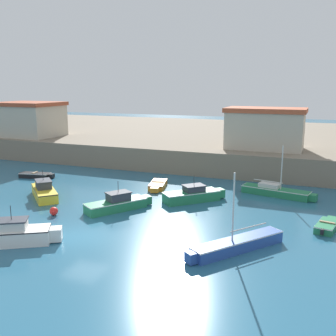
{
  "coord_description": "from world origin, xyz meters",
  "views": [
    {
      "loc": [
        14.04,
        -20.41,
        9.7
      ],
      "look_at": [
        0.67,
        13.3,
        2.0
      ],
      "focal_mm": 42.0,
      "sensor_mm": 36.0,
      "label": 1
    }
  ],
  "objects": [
    {
      "name": "motorboat_yellow_3",
      "position": [
        -8.35,
        6.5,
        0.57
      ],
      "size": [
        4.89,
        4.71,
        2.44
      ],
      "color": "yellow",
      "rests_on": "ground"
    },
    {
      "name": "motorboat_green_8",
      "position": [
        -0.61,
        5.77,
        0.53
      ],
      "size": [
        4.07,
        5.3,
        2.34
      ],
      "color": "#237A4C",
      "rests_on": "ground"
    },
    {
      "name": "dinghy_green_1",
      "position": [
        14.8,
        7.24,
        0.28
      ],
      "size": [
        1.69,
        3.36,
        0.59
      ],
      "color": "#237A4C",
      "rests_on": "ground"
    },
    {
      "name": "dinghy_black_5",
      "position": [
        -14.08,
        12.29,
        0.28
      ],
      "size": [
        3.95,
        1.74,
        0.59
      ],
      "color": "black",
      "rests_on": "ground"
    },
    {
      "name": "dinghy_orange_7",
      "position": [
        -0.34,
        13.18,
        0.29
      ],
      "size": [
        2.11,
        3.98,
        0.61
      ],
      "color": "orange",
      "rests_on": "ground"
    },
    {
      "name": "motorboat_white_2",
      "position": [
        -3.43,
        -2.67,
        0.61
      ],
      "size": [
        5.53,
        4.04,
        2.49
      ],
      "color": "white",
      "rests_on": "ground"
    },
    {
      "name": "ground_plane",
      "position": [
        0.0,
        0.0,
        0.0
      ],
      "size": [
        200.0,
        200.0,
        0.0
      ],
      "primitive_type": "plane",
      "color": "#28607F"
    },
    {
      "name": "mooring_buoy",
      "position": [
        -4.5,
        2.83,
        0.31
      ],
      "size": [
        0.63,
        0.63,
        0.63
      ],
      "primitive_type": "sphere",
      "color": "red",
      "rests_on": "ground"
    },
    {
      "name": "sailboat_blue_4",
      "position": [
        9.77,
        1.48,
        0.41
      ],
      "size": [
        4.82,
        6.1,
        4.82
      ],
      "color": "#284C9E",
      "rests_on": "ground"
    },
    {
      "name": "motorboat_green_6",
      "position": [
        4.19,
        10.23,
        0.55
      ],
      "size": [
        4.75,
        4.74,
        2.3
      ],
      "color": "#237A4C",
      "rests_on": "ground"
    },
    {
      "name": "quay_seawall",
      "position": [
        0.0,
        39.03,
        1.33
      ],
      "size": [
        120.0,
        40.0,
        2.66
      ],
      "primitive_type": "cube",
      "color": "gray",
      "rests_on": "ground"
    },
    {
      "name": "sailboat_green_0",
      "position": [
        10.57,
        14.51,
        0.43
      ],
      "size": [
        6.64,
        2.6,
        4.56
      ],
      "color": "#237A4C",
      "rests_on": "ground"
    },
    {
      "name": "harbor_shed_far_end",
      "position": [
        8.0,
        24.1,
        4.96
      ],
      "size": [
        8.65,
        4.83,
        4.57
      ],
      "color": "#BCB29E",
      "rests_on": "quay_seawall"
    },
    {
      "name": "harbor_shed_mid_row",
      "position": [
        -24.0,
        23.33,
        5.04
      ],
      "size": [
        8.3,
        6.93,
        4.73
      ],
      "color": "#BCB29E",
      "rests_on": "quay_seawall"
    }
  ]
}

